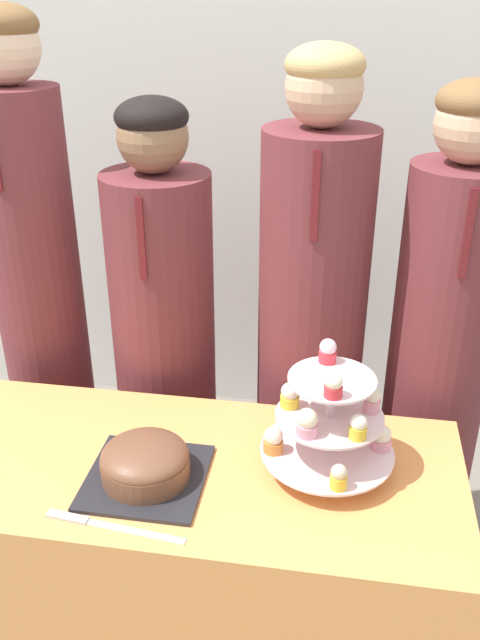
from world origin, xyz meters
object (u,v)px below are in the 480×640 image
object	(u,v)px
student_1	(165,358)
student_2	(310,350)
cupcake_stand	(328,419)
cake_knife	(92,522)
student_0	(42,311)
student_3	(437,368)
round_cake	(145,463)

from	to	relation	value
student_1	student_2	size ratio (longest dim) A/B	0.92
student_2	cupcake_stand	bearing A→B (deg)	-81.43
student_1	student_2	distance (m)	0.44
cake_knife	student_0	distance (m)	0.83
student_0	student_1	bearing A→B (deg)	-0.00
cake_knife	student_1	world-z (taller)	student_1
student_0	student_3	size ratio (longest dim) A/B	1.10
student_3	cake_knife	bearing A→B (deg)	-136.94
student_1	student_0	bearing A→B (deg)	180.00
student_1	student_3	world-z (taller)	student_3
student_2	student_3	bearing A→B (deg)	-0.00
cupcake_stand	student_3	world-z (taller)	student_3
student_0	cake_knife	bearing A→B (deg)	-60.06
cake_knife	student_3	bearing A→B (deg)	49.09
student_3	student_0	bearing A→B (deg)	180.00
round_cake	cupcake_stand	distance (m)	0.42
student_2	student_0	bearing A→B (deg)	-180.00
student_0	student_3	xyz separation A→B (m)	(1.17, -0.00, -0.09)
round_cake	student_3	bearing A→B (deg)	39.07
student_2	cake_knife	bearing A→B (deg)	-119.41
round_cake	student_1	size ratio (longest dim) A/B	0.18
student_2	student_3	distance (m)	0.36
student_3	cupcake_stand	bearing A→B (deg)	-123.16
cake_knife	student_2	distance (m)	0.82
cake_knife	student_0	size ratio (longest dim) A/B	0.18
cake_knife	student_1	bearing A→B (deg)	98.66
cupcake_stand	student_1	xyz separation A→B (m)	(-0.50, 0.45, -0.14)
cupcake_stand	student_1	bearing A→B (deg)	138.21
cake_knife	student_1	distance (m)	0.71
cake_knife	cupcake_stand	distance (m)	0.55
cupcake_stand	student_2	size ratio (longest dim) A/B	0.19
round_cake	student_0	xyz separation A→B (m)	(-0.48, 0.56, 0.07)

